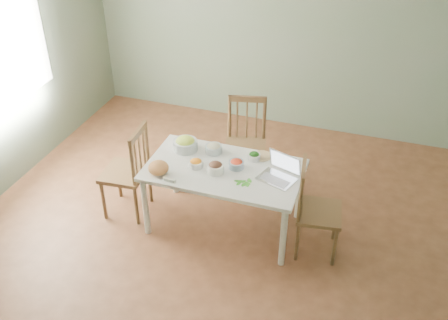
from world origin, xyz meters
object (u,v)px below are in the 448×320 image
(chair_right, at_px, (319,210))
(laptop, at_px, (277,170))
(dining_table, at_px, (224,197))
(chair_left, at_px, (124,171))
(chair_far, at_px, (245,146))
(bread_boule, at_px, (158,168))
(bowl_squash, at_px, (185,144))

(chair_right, xyz_separation_m, laptop, (-0.44, 0.04, 0.34))
(dining_table, distance_m, chair_left, 1.08)
(chair_far, bearing_deg, chair_left, -153.09)
(bread_boule, relative_size, bowl_squash, 0.80)
(chair_far, bearing_deg, chair_right, -53.15)
(chair_right, distance_m, laptop, 0.56)
(chair_far, height_order, chair_right, chair_far)
(chair_right, distance_m, bread_boule, 1.58)
(bowl_squash, height_order, laptop, laptop)
(bowl_squash, xyz_separation_m, laptop, (1.02, -0.22, 0.04))
(bread_boule, height_order, bowl_squash, bowl_squash)
(dining_table, bearing_deg, chair_left, -174.85)
(dining_table, bearing_deg, chair_far, 90.72)
(chair_far, xyz_separation_m, laptop, (0.54, -0.79, 0.32))
(chair_right, bearing_deg, bread_boule, 90.48)
(chair_left, distance_m, laptop, 1.62)
(chair_left, relative_size, bowl_squash, 4.14)
(chair_left, bearing_deg, bowl_squash, 112.75)
(dining_table, bearing_deg, bread_boule, -154.03)
(chair_left, bearing_deg, chair_far, 125.13)
(bowl_squash, bearing_deg, chair_far, 50.31)
(chair_right, relative_size, laptop, 2.91)
(chair_far, bearing_deg, bread_boule, -130.72)
(chair_far, distance_m, chair_right, 1.29)
(chair_right, bearing_deg, chair_left, 83.47)
(chair_left, xyz_separation_m, bread_boule, (0.49, -0.18, 0.26))
(chair_far, bearing_deg, laptop, -68.42)
(dining_table, xyz_separation_m, bread_boule, (-0.57, -0.28, 0.42))
(dining_table, height_order, bread_boule, bread_boule)
(bread_boule, bearing_deg, bowl_squash, 80.15)
(dining_table, relative_size, laptop, 4.53)
(bread_boule, distance_m, bowl_squash, 0.48)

